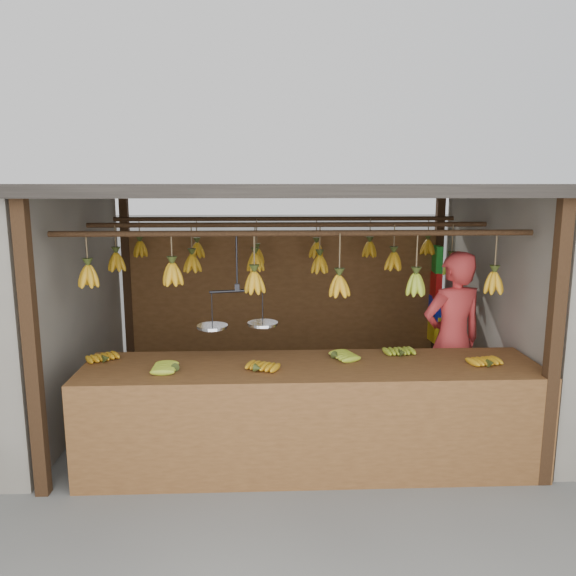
{
  "coord_description": "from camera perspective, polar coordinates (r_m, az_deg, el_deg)",
  "views": [
    {
      "loc": [
        -0.25,
        -5.63,
        2.4
      ],
      "look_at": [
        0.0,
        0.3,
        1.3
      ],
      "focal_mm": 35.0,
      "sensor_mm": 36.0,
      "label": 1
    }
  ],
  "objects": [
    {
      "name": "ground",
      "position": [
        6.12,
        0.12,
        -12.58
      ],
      "size": [
        80.0,
        80.0,
        0.0
      ],
      "primitive_type": "plane",
      "color": "#5B5B57"
    },
    {
      "name": "stall",
      "position": [
        5.97,
        -0.01,
        6.39
      ],
      "size": [
        4.3,
        3.3,
        2.4
      ],
      "color": "black",
      "rests_on": "ground"
    },
    {
      "name": "counter",
      "position": [
        4.72,
        2.47,
        -10.43
      ],
      "size": [
        3.85,
        0.88,
        0.96
      ],
      "color": "brown",
      "rests_on": "ground"
    },
    {
      "name": "hanging_bananas",
      "position": [
        5.69,
        0.12,
        2.55
      ],
      "size": [
        3.59,
        2.24,
        0.38
      ],
      "color": "#C38714",
      "rests_on": "ground"
    },
    {
      "name": "balance_scale",
      "position": [
        4.77,
        -5.13,
        -3.25
      ],
      "size": [
        0.67,
        0.33,
        0.79
      ],
      "color": "black",
      "rests_on": "ground"
    },
    {
      "name": "vendor",
      "position": [
        5.78,
        16.35,
        -5.12
      ],
      "size": [
        0.73,
        0.57,
        1.77
      ],
      "primitive_type": "imported",
      "rotation": [
        0.0,
        0.0,
        3.39
      ],
      "color": "#BF3333",
      "rests_on": "ground"
    },
    {
      "name": "bag_bundles",
      "position": [
        7.44,
        14.74,
        -0.76
      ],
      "size": [
        0.08,
        0.26,
        1.24
      ],
      "color": "#199926",
      "rests_on": "ground"
    }
  ]
}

